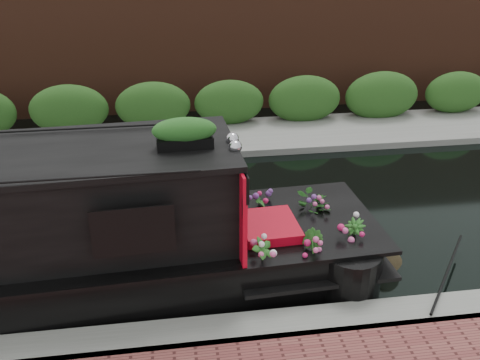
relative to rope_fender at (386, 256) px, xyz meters
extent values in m
plane|color=black|center=(-3.88, 1.88, -0.20)|extent=(80.00, 80.00, 0.00)
cube|color=gray|center=(-3.88, -1.42, -0.20)|extent=(40.00, 0.60, 0.50)
cube|color=gray|center=(-3.88, 6.08, -0.20)|extent=(40.00, 2.40, 0.34)
cube|color=#25501A|center=(-3.88, 6.98, -0.20)|extent=(40.00, 1.10, 2.80)
cube|color=#4D281A|center=(-3.88, 9.08, -0.20)|extent=(40.00, 1.00, 8.00)
cube|color=#BB071B|center=(-2.58, 0.00, 1.35)|extent=(0.16, 1.90, 1.47)
cube|color=black|center=(-4.03, -0.97, 1.44)|extent=(0.98, 0.08, 0.60)
cube|color=#BB071B|center=(-2.02, 0.00, 0.57)|extent=(0.92, 1.02, 0.54)
sphere|color=silver|center=(-2.57, -0.15, 2.21)|extent=(0.20, 0.20, 0.20)
sphere|color=silver|center=(-2.57, 0.15, 2.21)|extent=(0.20, 0.20, 0.20)
cube|color=black|center=(-3.27, 0.00, 2.26)|extent=(0.81, 0.31, 0.16)
ellipsoid|color=orange|center=(-3.27, 0.00, 2.47)|extent=(0.88, 0.30, 0.26)
imported|color=#255F1F|center=(-2.26, -0.74, 0.65)|extent=(0.45, 0.42, 0.70)
imported|color=#255F1F|center=(-1.51, -0.65, 0.65)|extent=(0.38, 0.44, 0.70)
imported|color=#255F1F|center=(-1.10, 0.61, 0.63)|extent=(0.73, 0.68, 0.66)
imported|color=#255F1F|center=(-0.73, -0.29, 0.61)|extent=(0.49, 0.49, 0.63)
imported|color=#255F1F|center=(-2.03, 0.85, 0.60)|extent=(0.28, 0.36, 0.61)
cylinder|color=brown|center=(0.00, 0.00, 0.00)|extent=(0.39, 0.44, 0.39)
camera|label=1|loc=(-3.50, -7.08, 5.11)|focal=40.00mm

